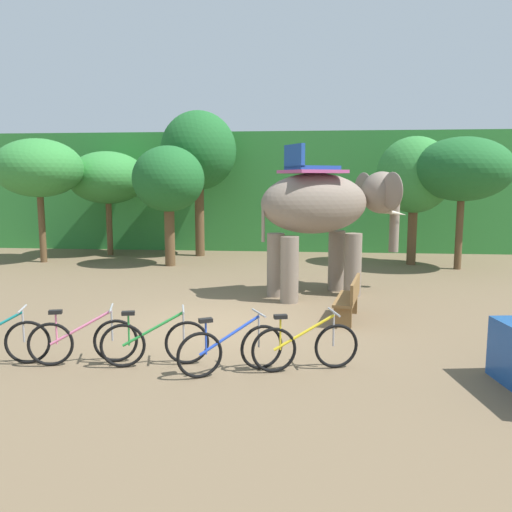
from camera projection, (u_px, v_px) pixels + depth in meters
ground_plane at (219, 326)px, 10.66m from camera, size 80.00×80.00×0.00m
foliage_hedge at (270, 191)px, 24.40m from camera, size 36.00×6.00×4.86m
tree_far_left at (39, 168)px, 18.51m from camera, size 3.06×3.06×4.36m
tree_center_left at (107, 178)px, 20.39m from camera, size 3.03×3.03×4.02m
tree_center_right at (168, 180)px, 17.77m from camera, size 2.42×2.42×4.07m
tree_left at (199, 151)px, 20.00m from camera, size 2.85×2.85×5.52m
tree_center at (415, 175)px, 18.02m from camera, size 2.58×2.58×4.40m
tree_right at (463, 169)px, 17.02m from camera, size 3.18×3.18×4.31m
elephant at (327, 209)px, 13.27m from camera, size 4.09×3.16×3.78m
bike_pink at (83, 341)px, 8.42m from camera, size 1.66×0.64×0.92m
bike_green at (155, 342)px, 8.34m from camera, size 1.67×0.61×0.92m
bike_blue at (231, 349)px, 8.00m from camera, size 1.54×0.87×0.92m
bike_yellow at (305, 346)px, 8.14m from camera, size 1.65×0.65×0.92m
wooden_bench at (349, 298)px, 11.05m from camera, size 0.67×1.55×0.89m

